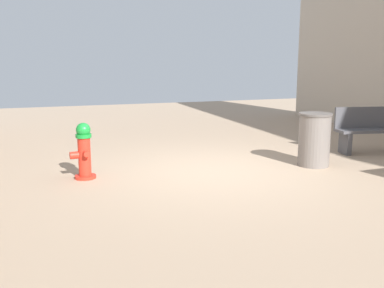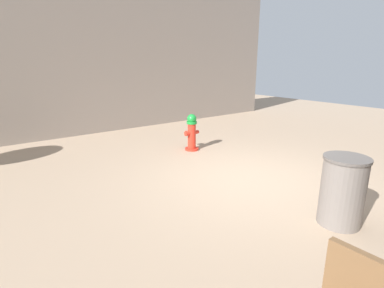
# 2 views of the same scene
# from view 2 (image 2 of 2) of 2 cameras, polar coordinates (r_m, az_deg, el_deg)

# --- Properties ---
(ground_plane) EXTENTS (23.40, 23.40, 0.00)m
(ground_plane) POSITION_cam_2_polar(r_m,az_deg,el_deg) (5.82, 11.12, -6.75)
(ground_plane) COLOR tan
(building_facade_right) EXTENTS (0.70, 18.00, 7.39)m
(building_facade_right) POSITION_cam_2_polar(r_m,az_deg,el_deg) (9.64, -30.83, 22.61)
(building_facade_right) COLOR gray
(building_facade_right) RESTS_ON ground_plane
(fire_hydrant) EXTENTS (0.41, 0.43, 0.93)m
(fire_hydrant) POSITION_cam_2_polar(r_m,az_deg,el_deg) (7.45, -0.07, 2.31)
(fire_hydrant) COLOR red
(fire_hydrant) RESTS_ON ground_plane
(trash_bin) EXTENTS (0.60, 0.60, 0.97)m
(trash_bin) POSITION_cam_2_polar(r_m,az_deg,el_deg) (4.55, 27.04, -8.06)
(trash_bin) COLOR slate
(trash_bin) RESTS_ON ground_plane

